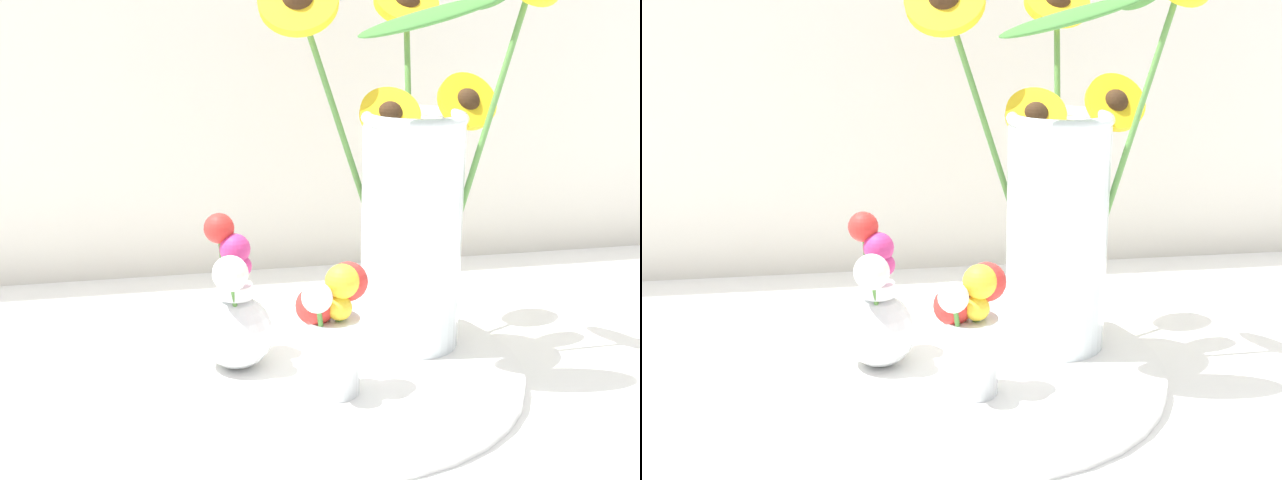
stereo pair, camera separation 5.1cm
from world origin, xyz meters
The scene contains 5 objects.
ground_plane centered at (0.00, 0.00, 0.00)m, with size 6.00×6.00×0.00m, color white.
serving_tray centered at (-0.03, 0.04, 0.01)m, with size 0.45×0.45×0.02m.
mason_jar_sunflowers centered at (0.08, 0.08, 0.19)m, with size 0.35×0.26×0.46m.
vase_small_center centered at (-0.03, -0.04, 0.09)m, with size 0.07×0.07×0.14m.
vase_bulb_right centered at (-0.12, 0.05, 0.08)m, with size 0.08×0.10×0.16m.
Camera 1 is at (-0.22, -0.85, 0.43)m, focal length 50.00 mm.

